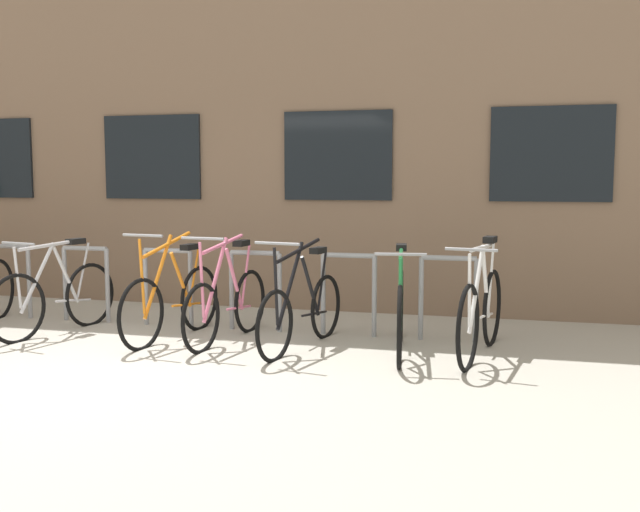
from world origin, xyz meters
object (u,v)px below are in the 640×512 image
Objects in this scene: bicycle_black at (302,309)px; bicycle_silver at (55,297)px; bicycle_pink at (227,303)px; bicycle_orange at (172,301)px; bicycle_green at (400,311)px; bicycle_white at (481,312)px.

bicycle_black is 2.65m from bicycle_silver.
bicycle_pink is (1.85, 0.10, -0.00)m from bicycle_silver.
bicycle_orange is 0.97× the size of bicycle_green.
bicycle_green is (0.92, 0.06, 0.02)m from bicycle_black.
bicycle_green is at bearing 3.64° from bicycle_black.
bicycle_black is 0.97× the size of bicycle_green.
bicycle_pink is at bearing 3.19° from bicycle_silver.
bicycle_orange reaches higher than bicycle_white.
bicycle_pink is (-0.80, 0.10, 0.01)m from bicycle_black.
bicycle_white is (1.64, 0.10, 0.04)m from bicycle_black.
bicycle_black is 1.04× the size of bicycle_silver.
bicycle_silver is (-1.28, -0.07, -0.00)m from bicycle_orange.
bicycle_green is 0.99× the size of bicycle_white.
bicycle_black is at bearing -2.93° from bicycle_orange.
bicycle_silver reaches higher than bicycle_green.
bicycle_silver is at bearing -179.99° from bicycle_black.
bicycle_orange reaches higher than bicycle_green.
bicycle_green is (2.29, -0.01, 0.01)m from bicycle_orange.
bicycle_orange is 2.29m from bicycle_green.
bicycle_black is 0.80m from bicycle_pink.
bicycle_silver is 0.98× the size of bicycle_pink.
bicycle_black is 1.37m from bicycle_orange.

